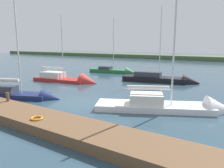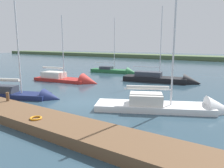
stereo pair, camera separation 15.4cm
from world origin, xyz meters
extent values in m
plane|color=#2D4756|center=(0.00, 0.00, 0.00)|extent=(200.00, 200.00, 0.00)
cube|color=#4C603D|center=(0.00, -54.87, 0.00)|extent=(180.00, 8.00, 2.40)
cube|color=brown|center=(0.00, 4.86, 0.28)|extent=(22.33, 2.48, 0.56)
cylinder|color=brown|center=(3.35, 4.00, 0.88)|extent=(0.22, 0.22, 0.64)
torus|color=orange|center=(-1.55, 5.36, 0.61)|extent=(0.66, 0.66, 0.10)
cube|color=black|center=(-1.23, -12.58, 0.11)|extent=(7.96, 3.62, 1.00)
cone|color=black|center=(-5.53, -13.42, 0.11)|extent=(2.35, 2.52, 2.18)
cube|color=#333842|center=(-0.44, -12.43, 0.91)|extent=(3.45, 2.15, 0.60)
cylinder|color=silver|center=(-1.80, -12.69, 4.78)|extent=(0.09, 0.09, 8.35)
cylinder|color=silver|center=(-0.10, -12.36, 1.82)|extent=(3.41, 0.74, 0.07)
cube|color=#236638|center=(8.22, -16.87, 0.07)|extent=(6.79, 2.83, 0.91)
cone|color=#236638|center=(4.52, -17.46, 0.07)|extent=(1.89, 2.04, 1.81)
cube|color=#333842|center=(9.00, -16.74, 0.75)|extent=(2.17, 1.67, 0.46)
cylinder|color=silver|center=(7.57, -16.97, 4.59)|extent=(0.10, 0.10, 8.14)
cylinder|color=silver|center=(9.31, -16.69, 1.58)|extent=(3.51, 0.64, 0.08)
cube|color=white|center=(-5.63, -1.44, 0.05)|extent=(8.26, 5.45, 0.75)
cone|color=white|center=(-9.78, -3.43, 0.05)|extent=(2.67, 2.77, 2.14)
cube|color=silver|center=(-5.17, -1.21, 0.80)|extent=(2.78, 2.50, 0.73)
cylinder|color=silver|center=(-6.73, -1.96, 4.85)|extent=(0.12, 0.12, 8.84)
cylinder|color=silver|center=(-5.24, -1.25, 1.50)|extent=(3.01, 1.51, 0.10)
cylinder|color=silver|center=(-5.24, -1.25, 1.62)|extent=(2.79, 1.52, 0.27)
cube|color=navy|center=(6.11, 1.87, 0.04)|extent=(6.60, 4.01, 0.74)
cone|color=navy|center=(2.74, 0.48, 0.04)|extent=(2.05, 2.14, 1.69)
cube|color=#333842|center=(7.02, 2.24, 0.71)|extent=(2.70, 2.05, 0.59)
cylinder|color=silver|center=(5.33, 1.54, 4.72)|extent=(0.12, 0.12, 8.62)
cylinder|color=silver|center=(6.68, 2.10, 1.44)|extent=(2.73, 1.20, 0.10)
cylinder|color=silver|center=(6.68, 2.10, 1.56)|extent=(2.53, 1.25, 0.27)
cube|color=#B22823|center=(8.84, -6.56, 0.01)|extent=(7.40, 3.30, 0.70)
cone|color=#B22823|center=(4.75, -7.17, 0.01)|extent=(2.35, 2.54, 2.27)
cube|color=silver|center=(10.07, -6.37, 0.73)|extent=(3.10, 2.10, 0.74)
cylinder|color=silver|center=(8.47, -6.61, 4.21)|extent=(0.10, 0.10, 7.69)
cylinder|color=silver|center=(10.23, -6.35, 1.52)|extent=(3.52, 0.61, 0.08)
cylinder|color=silver|center=(10.23, -6.35, 1.64)|extent=(3.19, 0.68, 0.21)
camera|label=1|loc=(-11.12, 12.61, 4.63)|focal=34.51mm
camera|label=2|loc=(-11.25, 12.52, 4.63)|focal=34.51mm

